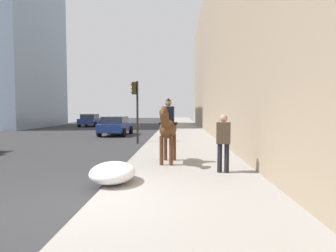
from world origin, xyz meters
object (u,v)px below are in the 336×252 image
object	(u,v)px
mounted_horse_near	(168,128)
car_far_lane	(90,120)
pedestrian_greeting	(223,139)
car_mid_lane	(116,125)
traffic_light_near_curb	(136,102)

from	to	relation	value
mounted_horse_near	car_far_lane	size ratio (longest dim) A/B	0.58
mounted_horse_near	car_far_lane	world-z (taller)	mounted_horse_near
pedestrian_greeting	car_mid_lane	distance (m)	14.24
pedestrian_greeting	traffic_light_near_curb	world-z (taller)	traffic_light_near_curb
traffic_light_near_curb	car_far_lane	bearing A→B (deg)	25.77
pedestrian_greeting	car_mid_lane	size ratio (longest dim) A/B	0.41
mounted_horse_near	car_mid_lane	xyz separation A→B (m)	(11.49, 4.40, -0.59)
car_far_lane	traffic_light_near_curb	bearing A→B (deg)	-153.78
pedestrian_greeting	car_mid_lane	world-z (taller)	pedestrian_greeting
pedestrian_greeting	traffic_light_near_curb	bearing A→B (deg)	35.48
car_mid_lane	mounted_horse_near	bearing A→B (deg)	-156.97
mounted_horse_near	car_mid_lane	world-z (taller)	mounted_horse_near
pedestrian_greeting	car_far_lane	world-z (taller)	pedestrian_greeting
pedestrian_greeting	traffic_light_near_curb	distance (m)	8.74
mounted_horse_near	traffic_light_near_curb	size ratio (longest dim) A/B	0.63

